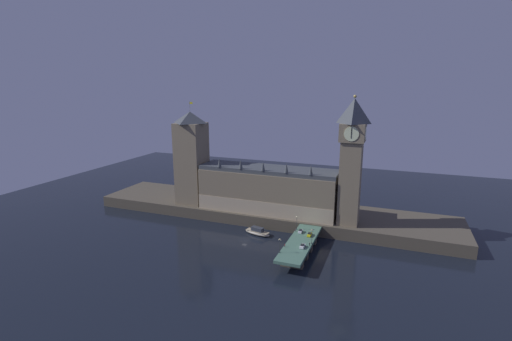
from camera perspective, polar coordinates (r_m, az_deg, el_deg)
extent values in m
plane|color=black|center=(198.19, -1.79, -10.68)|extent=(400.00, 400.00, 0.00)
cube|color=#4C4438|center=(230.89, 1.96, -6.27)|extent=(220.00, 42.00, 6.62)
cube|color=#7F7056|center=(218.32, 1.86, -3.21)|extent=(80.95, 21.06, 23.96)
cube|color=tan|center=(211.10, 0.90, -5.97)|extent=(80.95, 0.20, 8.62)
cube|color=#42474C|center=(214.98, 1.89, 0.17)|extent=(80.95, 19.38, 2.40)
cone|color=#42474C|center=(216.34, -5.65, 1.23)|extent=(2.40, 2.40, 5.27)
cone|color=#42474C|center=(210.75, -2.37, 0.96)|extent=(2.40, 2.40, 5.27)
cone|color=#42474C|center=(205.90, 1.08, 0.68)|extent=(2.40, 2.40, 5.27)
cone|color=#42474C|center=(201.83, 4.69, 0.38)|extent=(2.40, 2.40, 5.27)
cone|color=#42474C|center=(198.60, 8.42, 0.07)|extent=(2.40, 2.40, 5.27)
cube|color=#7F7056|center=(201.59, 14.25, -1.94)|extent=(10.65, 10.65, 44.73)
cube|color=#7F7056|center=(196.49, 14.69, 5.68)|extent=(12.56, 12.56, 9.26)
cylinder|color=beige|center=(190.17, 14.47, 5.46)|extent=(7.30, 0.25, 7.30)
cylinder|color=beige|center=(202.81, 14.90, 5.89)|extent=(7.30, 0.25, 7.30)
cylinder|color=beige|center=(195.90, 16.56, 5.54)|extent=(0.25, 7.30, 7.30)
cylinder|color=beige|center=(197.28, 12.83, 5.81)|extent=(0.25, 7.30, 7.30)
cube|color=black|center=(189.92, 14.47, 5.61)|extent=(0.36, 0.10, 5.47)
pyramid|color=#42474C|center=(195.44, 14.88, 8.87)|extent=(12.56, 12.56, 12.68)
sphere|color=gold|center=(195.09, 15.00, 10.96)|extent=(1.60, 1.60, 1.60)
cube|color=#7F7056|center=(234.55, -9.84, 1.09)|extent=(16.43, 16.43, 50.39)
pyramid|color=#42474C|center=(230.36, -10.12, 8.07)|extent=(16.76, 16.76, 6.88)
cylinder|color=#99999E|center=(229.90, -10.18, 9.66)|extent=(0.24, 0.24, 6.00)
cube|color=gold|center=(229.22, -9.97, 10.19)|extent=(2.00, 0.08, 1.20)
cube|color=#4C7560|center=(182.69, 6.78, -11.05)|extent=(11.93, 46.00, 1.40)
cube|color=#4C4438|center=(171.94, 5.58, -13.78)|extent=(10.14, 3.20, 4.78)
cube|color=#4C4438|center=(179.93, 6.39, -12.52)|extent=(10.14, 3.20, 4.78)
cube|color=#4C4438|center=(188.03, 7.11, -11.36)|extent=(10.14, 3.20, 4.78)
cube|color=#4C4438|center=(196.23, 7.77, -10.30)|extent=(10.14, 3.20, 4.78)
cube|color=white|center=(192.73, 6.86, -9.28)|extent=(1.78, 3.93, 0.96)
cube|color=black|center=(192.46, 6.87, -9.09)|extent=(1.46, 1.77, 0.45)
cylinder|color=black|center=(194.14, 6.71, -9.22)|extent=(0.22, 0.64, 0.64)
cylinder|color=black|center=(193.77, 7.20, -9.27)|extent=(0.22, 0.64, 0.64)
cylinder|color=black|center=(191.95, 6.52, -9.48)|extent=(0.22, 0.64, 0.64)
cylinder|color=black|center=(191.58, 7.02, -9.54)|extent=(0.22, 0.64, 0.64)
cube|color=white|center=(176.42, 7.16, -11.49)|extent=(1.93, 4.30, 0.95)
cube|color=black|center=(176.13, 7.17, -11.28)|extent=(1.58, 1.94, 0.45)
cylinder|color=black|center=(175.19, 7.35, -11.80)|extent=(0.22, 0.64, 0.64)
cylinder|color=black|center=(175.58, 6.76, -11.72)|extent=(0.22, 0.64, 0.64)
cylinder|color=black|center=(177.55, 7.56, -11.45)|extent=(0.22, 0.64, 0.64)
cylinder|color=black|center=(177.93, 6.97, -11.38)|extent=(0.22, 0.64, 0.64)
cube|color=yellow|center=(189.45, 8.24, -9.74)|extent=(1.78, 4.49, 0.94)
cube|color=black|center=(189.18, 8.25, -9.55)|extent=(1.46, 2.02, 0.45)
cylinder|color=black|center=(188.16, 8.40, -10.02)|extent=(0.22, 0.64, 0.64)
cylinder|color=black|center=(188.49, 7.89, -9.96)|extent=(0.22, 0.64, 0.64)
cylinder|color=black|center=(190.67, 8.58, -9.70)|extent=(0.22, 0.64, 0.64)
cylinder|color=black|center=(191.00, 8.08, -9.65)|extent=(0.22, 0.64, 0.64)
cylinder|color=black|center=(176.35, 4.44, -11.53)|extent=(0.28, 0.28, 0.74)
cylinder|color=maroon|center=(176.07, 4.45, -11.33)|extent=(0.38, 0.38, 0.62)
sphere|color=tan|center=(175.90, 4.45, -11.21)|extent=(0.20, 0.20, 0.20)
cylinder|color=black|center=(178.64, 8.23, -11.28)|extent=(0.28, 0.28, 0.84)
cylinder|color=black|center=(178.33, 8.24, -11.06)|extent=(0.38, 0.38, 0.70)
sphere|color=tan|center=(178.14, 8.24, -10.92)|extent=(0.23, 0.23, 0.23)
cylinder|color=black|center=(193.88, 6.14, -9.20)|extent=(0.28, 0.28, 0.81)
cylinder|color=#47384C|center=(193.60, 6.15, -9.00)|extent=(0.38, 0.38, 0.67)
sphere|color=tan|center=(193.43, 6.15, -8.88)|extent=(0.22, 0.22, 0.22)
cylinder|color=#2D3333|center=(170.75, 3.66, -12.43)|extent=(0.56, 0.56, 0.50)
cylinder|color=#2D3333|center=(169.49, 3.67, -11.52)|extent=(0.18, 0.18, 5.46)
sphere|color=#F9E5A3|center=(168.14, 3.69, -10.51)|extent=(0.60, 0.60, 0.60)
sphere|color=#F9E5A3|center=(168.40, 3.54, -10.60)|extent=(0.44, 0.44, 0.44)
sphere|color=#F9E5A3|center=(168.16, 3.84, -10.64)|extent=(0.44, 0.44, 0.44)
cylinder|color=#2D3333|center=(181.16, 8.55, -10.99)|extent=(0.56, 0.56, 0.50)
cylinder|color=#2D3333|center=(179.87, 8.59, -10.05)|extent=(0.18, 0.18, 5.97)
sphere|color=#F9E5A3|center=(178.52, 8.63, -9.01)|extent=(0.60, 0.60, 0.60)
sphere|color=#F9E5A3|center=(178.74, 8.48, -9.10)|extent=(0.44, 0.44, 0.44)
sphere|color=#F9E5A3|center=(178.57, 8.77, -9.13)|extent=(0.44, 0.44, 0.44)
cylinder|color=#2D3333|center=(196.71, 6.25, -8.92)|extent=(0.56, 0.56, 0.50)
cylinder|color=#2D3333|center=(195.53, 6.28, -8.04)|extent=(0.18, 0.18, 5.95)
sphere|color=#F9E5A3|center=(194.29, 6.30, -7.07)|extent=(0.60, 0.60, 0.60)
sphere|color=#F9E5A3|center=(194.51, 6.17, -7.16)|extent=(0.44, 0.44, 0.44)
sphere|color=#F9E5A3|center=(194.30, 6.43, -7.18)|extent=(0.44, 0.44, 0.44)
ellipsoid|color=#B2A893|center=(204.44, 0.22, -9.58)|extent=(15.76, 7.80, 2.16)
cube|color=tan|center=(204.06, 0.22, -9.32)|extent=(13.79, 6.51, 0.24)
cube|color=#2D333D|center=(203.61, 0.22, -9.01)|extent=(7.26, 4.26, 2.16)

